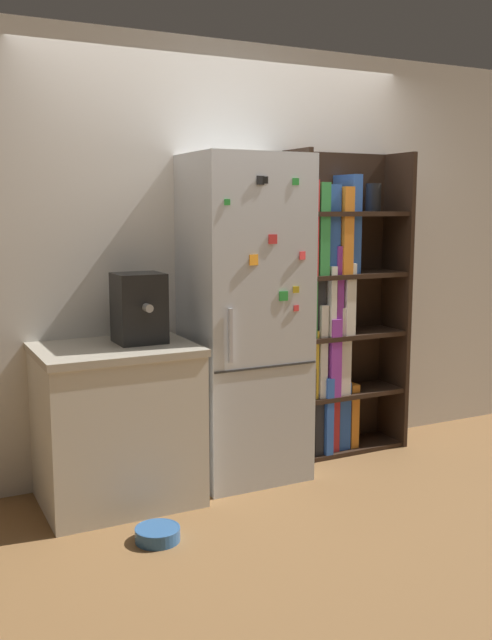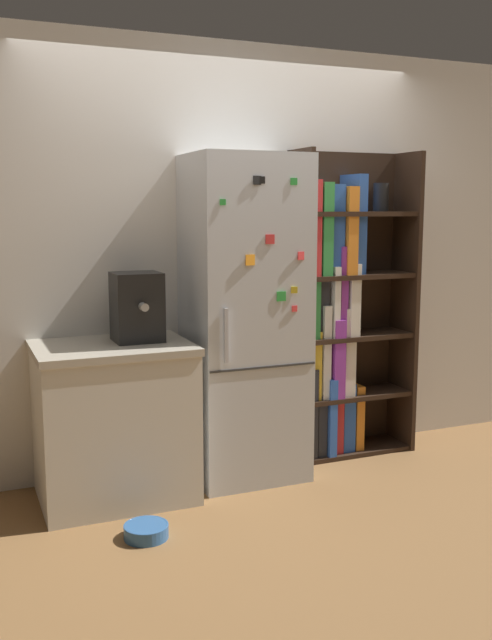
% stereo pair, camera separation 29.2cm
% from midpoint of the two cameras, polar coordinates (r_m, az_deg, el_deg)
% --- Properties ---
extents(ground_plane, '(16.00, 16.00, 0.00)m').
position_cam_midpoint_polar(ground_plane, '(4.32, -1.05, -12.95)').
color(ground_plane, olive).
extents(wall_back, '(8.00, 0.05, 2.60)m').
position_cam_midpoint_polar(wall_back, '(4.45, -3.74, 4.92)').
color(wall_back, silver).
rests_on(wall_back, ground_plane).
extents(refrigerator, '(0.66, 0.58, 1.92)m').
position_cam_midpoint_polar(refrigerator, '(4.22, -2.10, 0.04)').
color(refrigerator, silver).
rests_on(refrigerator, ground_plane).
extents(bookshelf, '(0.81, 0.33, 1.97)m').
position_cam_midpoint_polar(bookshelf, '(4.67, 5.09, 0.34)').
color(bookshelf, black).
rests_on(bookshelf, ground_plane).
extents(kitchen_counter, '(0.85, 0.65, 0.88)m').
position_cam_midpoint_polar(kitchen_counter, '(4.04, -12.36, -8.14)').
color(kitchen_counter, beige).
rests_on(kitchen_counter, ground_plane).
extents(espresso_machine, '(0.26, 0.30, 0.38)m').
position_cam_midpoint_polar(espresso_machine, '(3.98, -10.65, 0.94)').
color(espresso_machine, black).
rests_on(espresso_machine, kitchen_counter).
extents(pet_bowl, '(0.22, 0.22, 0.07)m').
position_cam_midpoint_polar(pet_bowl, '(3.68, -9.46, -16.52)').
color(pet_bowl, '#3366A5').
rests_on(pet_bowl, ground_plane).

